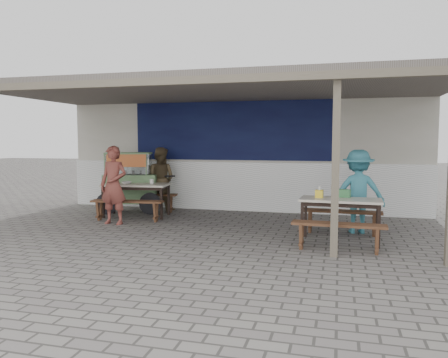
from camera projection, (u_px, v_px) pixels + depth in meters
ground at (202, 235)px, 7.98m from camera, size 60.00×60.00×0.00m
back_wall at (244, 141)px, 11.28m from camera, size 9.00×1.28×3.50m
warung_roof at (216, 91)px, 8.61m from camera, size 9.00×4.21×2.81m
table_left at (136, 187)px, 9.93m from camera, size 1.54×0.90×0.75m
bench_left_street at (127, 205)px, 9.37m from camera, size 1.59×0.47×0.45m
bench_left_wall at (145, 198)px, 10.55m from camera, size 1.59×0.47×0.45m
table_right at (341, 204)px, 7.37m from camera, size 1.36×0.69×0.75m
bench_right_street at (338, 230)px, 6.77m from camera, size 1.45×0.34×0.45m
bench_right_wall at (342, 216)px, 8.03m from camera, size 1.45×0.34×0.45m
vendor_cart at (130, 180)px, 10.50m from camera, size 1.71×1.04×1.45m
patron_street_side at (114, 185)px, 9.01m from camera, size 0.62×0.43×1.63m
patron_wall_side at (160, 179)px, 10.70m from camera, size 0.77×0.61×1.57m
patron_right_table at (358, 191)px, 8.15m from camera, size 1.08×0.71×1.56m
tissue_box at (319, 194)px, 7.52m from camera, size 0.14×0.14×0.13m
donation_box at (344, 193)px, 7.55m from camera, size 0.23×0.18×0.14m
condiment_jar at (152, 181)px, 9.96m from camera, size 0.09×0.09×0.10m
condiment_bowl at (127, 183)px, 9.92m from camera, size 0.27×0.27×0.05m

